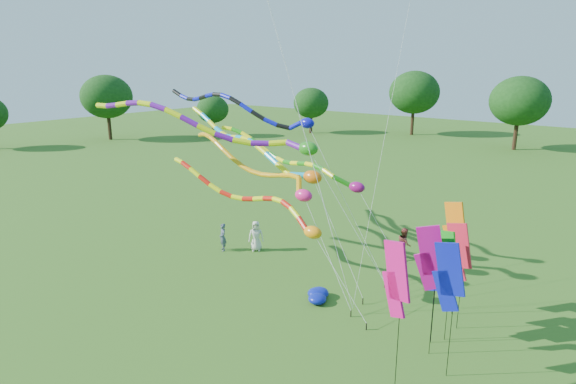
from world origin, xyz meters
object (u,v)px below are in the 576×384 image
Objects in this scene: blue_nylon_heap at (317,297)px; person_b at (223,237)px; tube_kite_red at (259,203)px; person_c at (404,244)px; tube_kite_orange at (259,168)px; person_a at (256,236)px.

person_b reaches higher than blue_nylon_heap.
tube_kite_red reaches higher than person_c.
tube_kite_orange reaches higher than tube_kite_red.
person_c is (8.71, 5.22, 0.09)m from person_b.
person_b is at bearing 176.70° from person_a.
person_a is 1.90m from person_b.
blue_nylon_heap is 0.78× the size of person_c.
person_a reaches higher than person_b.
tube_kite_red reaches higher than blue_nylon_heap.
blue_nylon_heap is 7.08m from person_c.
person_c reaches higher than person_a.
tube_kite_red is at bearing -33.03° from tube_kite_orange.
person_b is at bearing 86.28° from person_c.
person_b is 10.16m from person_c.
person_a is 8.28m from person_c.
tube_kite_red reaches higher than person_b.
blue_nylon_heap is at bearing 15.77° from person_b.
person_c is at bearing 59.56° from person_b.
person_a is at bearing 66.79° from person_b.
blue_nylon_heap is at bearing 137.50° from person_c.
person_b is 0.90× the size of person_c.
tube_kite_red is at bearing 111.96° from person_c.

